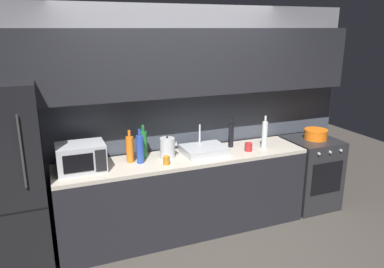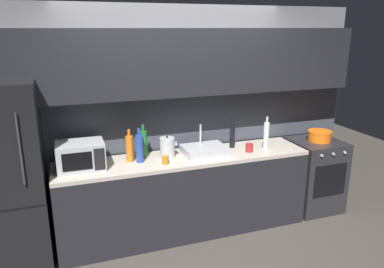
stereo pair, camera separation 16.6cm
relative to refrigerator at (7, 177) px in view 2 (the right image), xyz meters
name	(u,v)px [view 2 (the right image)]	position (x,y,z in m)	size (l,w,h in m)	color
back_wall	(176,93)	(1.77, 0.30, 0.64)	(4.52, 0.44, 2.50)	slate
counter_run	(185,194)	(1.77, 0.00, -0.45)	(2.78, 0.60, 0.90)	black
refrigerator	(7,177)	(0.00, 0.00, 0.00)	(0.68, 0.69, 1.81)	black
oven_range	(314,175)	(3.50, 0.00, -0.45)	(0.60, 0.62, 0.90)	#232326
microwave	(81,156)	(0.68, 0.02, 0.13)	(0.46, 0.35, 0.27)	#A8AAAF
sink_basin	(205,150)	(2.01, 0.03, 0.04)	(0.48, 0.38, 0.30)	#ADAFB5
kettle	(167,147)	(1.58, 0.05, 0.11)	(0.20, 0.16, 0.24)	#B7BABF
wine_bottle_clear	(266,135)	(2.73, -0.06, 0.16)	(0.07, 0.07, 0.38)	silver
wine_bottle_green	(144,143)	(1.34, 0.14, 0.15)	(0.08, 0.08, 0.36)	#1E6B2D
wine_bottle_orange	(130,148)	(1.18, 0.07, 0.14)	(0.08, 0.08, 0.34)	orange
wine_bottle_blue	(139,148)	(1.27, 0.00, 0.15)	(0.07, 0.07, 0.36)	#234299
wine_bottle_dark	(232,135)	(2.39, 0.12, 0.14)	(0.06, 0.06, 0.35)	black
mug_red	(249,148)	(2.50, -0.09, 0.04)	(0.09, 0.09, 0.10)	#A82323
mug_amber	(165,160)	(1.50, -0.15, 0.04)	(0.07, 0.07, 0.09)	#B27019
cooking_pot	(320,136)	(3.53, 0.00, 0.06)	(0.29, 0.29, 0.13)	orange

